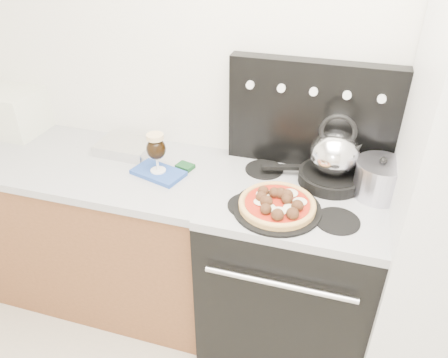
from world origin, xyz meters
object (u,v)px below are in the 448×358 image
at_px(oven_mitt, 158,173).
at_px(stock_pot, 379,180).
at_px(base_cabinet, 93,231).
at_px(beer_glass, 157,153).
at_px(toaster_oven, 7,110).
at_px(stove_body, 289,273).
at_px(pizza_pan, 277,208).
at_px(skillet, 331,177).
at_px(pizza, 277,203).
at_px(tea_kettle, 335,149).

bearing_deg(oven_mitt, stock_pot, 5.21).
relative_size(base_cabinet, oven_mitt, 6.02).
bearing_deg(beer_glass, toaster_oven, 168.25).
xyz_separation_m(stove_body, pizza_pan, (-0.06, -0.14, 0.49)).
bearing_deg(stock_pot, pizza_pan, -149.64).
relative_size(pizza_pan, skillet, 1.26).
height_order(base_cabinet, stove_body, stove_body).
relative_size(toaster_oven, pizza_pan, 1.03).
distance_m(toaster_oven, skillet, 1.77).
xyz_separation_m(skillet, stock_pot, (0.20, -0.04, 0.05)).
height_order(pizza, stock_pot, stock_pot).
height_order(stove_body, beer_glass, beer_glass).
bearing_deg(oven_mitt, base_cabinet, 176.49).
bearing_deg(skillet, pizza_pan, -125.10).
distance_m(base_cabinet, oven_mitt, 0.66).
xyz_separation_m(pizza, skillet, (0.19, 0.27, -0.01)).
bearing_deg(pizza, toaster_oven, 167.69).
relative_size(beer_glass, pizza, 0.62).
xyz_separation_m(pizza_pan, pizza, (0.00, 0.00, 0.03)).
distance_m(pizza_pan, stock_pot, 0.46).
bearing_deg(skillet, toaster_oven, 177.69).
xyz_separation_m(base_cabinet, beer_glass, (0.45, -0.03, 0.59)).
bearing_deg(toaster_oven, tea_kettle, -1.05).
height_order(base_cabinet, stock_pot, stock_pot).
bearing_deg(pizza, tea_kettle, 54.90).
bearing_deg(beer_glass, pizza_pan, -13.23).
distance_m(toaster_oven, pizza, 1.61).
relative_size(oven_mitt, pizza, 0.77).
height_order(oven_mitt, pizza_pan, pizza_pan).
height_order(pizza_pan, tea_kettle, tea_kettle).
xyz_separation_m(beer_glass, stock_pot, (0.98, 0.09, -0.02)).
bearing_deg(pizza_pan, toaster_oven, 167.69).
bearing_deg(skillet, tea_kettle, 0.00).
xyz_separation_m(skillet, tea_kettle, (0.00, 0.00, 0.14)).
distance_m(toaster_oven, beer_glass, 1.00).
height_order(skillet, stock_pot, stock_pot).
bearing_deg(tea_kettle, beer_glass, -162.04).
relative_size(toaster_oven, skillet, 1.30).
bearing_deg(beer_glass, base_cabinet, 176.49).
bearing_deg(pizza, stove_body, 65.60).
relative_size(base_cabinet, stock_pot, 7.03).
bearing_deg(stove_body, toaster_oven, 172.98).
relative_size(pizza_pan, tea_kettle, 1.56).
height_order(pizza_pan, stock_pot, stock_pot).
height_order(oven_mitt, tea_kettle, tea_kettle).
bearing_deg(toaster_oven, stock_pot, -2.09).
xyz_separation_m(toaster_oven, beer_glass, (0.98, -0.20, -0.00)).
relative_size(toaster_oven, pizza, 1.20).
bearing_deg(oven_mitt, tea_kettle, 9.66).
bearing_deg(pizza, base_cabinet, 170.91).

